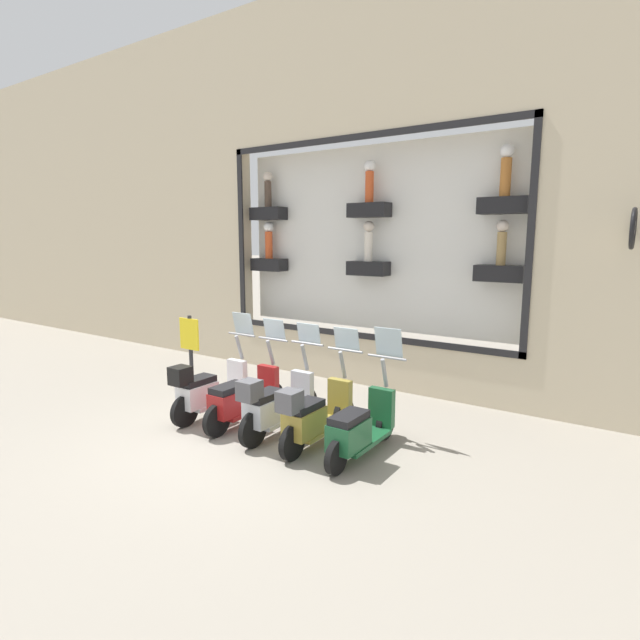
{
  "coord_description": "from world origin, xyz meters",
  "views": [
    {
      "loc": [
        -5.12,
        -4.8,
        2.92
      ],
      "look_at": [
        1.87,
        -0.09,
        1.53
      ],
      "focal_mm": 28.0,
      "sensor_mm": 36.0,
      "label": 1
    }
  ],
  "objects_px": {
    "shop_sign_post": "(191,357)",
    "scooter_silver_2": "(275,405)",
    "scooter_red_3": "(242,399)",
    "scooter_green_0": "(359,428)",
    "scooter_olive_1": "(313,416)",
    "scooter_white_4": "(208,390)"
  },
  "relations": [
    {
      "from": "shop_sign_post",
      "to": "scooter_silver_2",
      "type": "bearing_deg",
      "value": -98.94
    },
    {
      "from": "scooter_red_3",
      "to": "shop_sign_post",
      "type": "height_order",
      "value": "scooter_red_3"
    },
    {
      "from": "scooter_silver_2",
      "to": "scooter_green_0",
      "type": "bearing_deg",
      "value": -87.72
    },
    {
      "from": "scooter_red_3",
      "to": "shop_sign_post",
      "type": "relative_size",
      "value": 1.13
    },
    {
      "from": "scooter_red_3",
      "to": "shop_sign_post",
      "type": "xyz_separation_m",
      "value": [
        0.28,
        1.47,
        0.42
      ]
    },
    {
      "from": "scooter_green_0",
      "to": "scooter_silver_2",
      "type": "bearing_deg",
      "value": 92.28
    },
    {
      "from": "scooter_silver_2",
      "to": "scooter_red_3",
      "type": "distance_m",
      "value": 0.71
    },
    {
      "from": "shop_sign_post",
      "to": "scooter_olive_1",
      "type": "bearing_deg",
      "value": -96.9
    },
    {
      "from": "scooter_olive_1",
      "to": "scooter_green_0",
      "type": "bearing_deg",
      "value": -84.97
    },
    {
      "from": "scooter_green_0",
      "to": "shop_sign_post",
      "type": "distance_m",
      "value": 3.61
    },
    {
      "from": "scooter_green_0",
      "to": "scooter_olive_1",
      "type": "relative_size",
      "value": 1.0
    },
    {
      "from": "scooter_olive_1",
      "to": "scooter_white_4",
      "type": "bearing_deg",
      "value": 89.88
    },
    {
      "from": "scooter_silver_2",
      "to": "scooter_white_4",
      "type": "bearing_deg",
      "value": 90.06
    },
    {
      "from": "scooter_green_0",
      "to": "scooter_silver_2",
      "type": "relative_size",
      "value": 0.99
    },
    {
      "from": "scooter_silver_2",
      "to": "scooter_white_4",
      "type": "xyz_separation_m",
      "value": [
        -0.0,
        1.41,
        -0.0
      ]
    },
    {
      "from": "scooter_silver_2",
      "to": "scooter_white_4",
      "type": "relative_size",
      "value": 1.0
    },
    {
      "from": "scooter_green_0",
      "to": "scooter_silver_2",
      "type": "distance_m",
      "value": 1.41
    },
    {
      "from": "scooter_olive_1",
      "to": "scooter_red_3",
      "type": "xyz_separation_m",
      "value": [
        0.06,
        1.41,
        -0.04
      ]
    },
    {
      "from": "scooter_white_4",
      "to": "shop_sign_post",
      "type": "xyz_separation_m",
      "value": [
        0.34,
        0.76,
        0.38
      ]
    },
    {
      "from": "scooter_green_0",
      "to": "scooter_white_4",
      "type": "relative_size",
      "value": 0.99
    },
    {
      "from": "scooter_green_0",
      "to": "shop_sign_post",
      "type": "height_order",
      "value": "scooter_green_0"
    },
    {
      "from": "scooter_green_0",
      "to": "scooter_silver_2",
      "type": "xyz_separation_m",
      "value": [
        -0.06,
        1.41,
        0.06
      ]
    }
  ]
}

